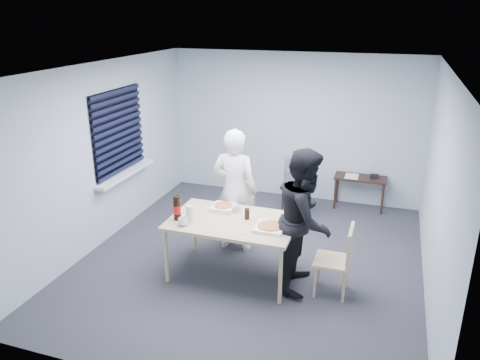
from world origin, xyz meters
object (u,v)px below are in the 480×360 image
(dining_table, at_px, (233,224))
(backpack, at_px, (295,172))
(side_table, at_px, (360,181))
(mug_a, at_px, (183,222))
(chair_right, at_px, (340,256))
(mug_b, at_px, (238,208))
(stool, at_px, (294,190))
(person_black, at_px, (305,220))
(person_white, at_px, (235,191))
(soda_bottle, at_px, (177,208))
(chair_far, at_px, (239,207))

(dining_table, height_order, backpack, backpack)
(side_table, relative_size, mug_a, 7.04)
(chair_right, distance_m, mug_a, 1.93)
(dining_table, relative_size, mug_b, 15.86)
(backpack, bearing_deg, dining_table, -83.36)
(mug_a, bearing_deg, side_table, 58.37)
(mug_b, bearing_deg, stool, 78.33)
(person_black, xyz_separation_m, stool, (-0.55, 2.03, -0.44))
(backpack, bearing_deg, person_black, -58.50)
(mug_a, relative_size, mug_b, 1.23)
(dining_table, bearing_deg, person_white, 107.28)
(soda_bottle, bearing_deg, stool, 66.01)
(chair_right, relative_size, mug_b, 8.90)
(mug_a, bearing_deg, soda_bottle, 136.27)
(stool, distance_m, soda_bottle, 2.55)
(dining_table, distance_m, chair_right, 1.37)
(chair_far, relative_size, person_black, 0.50)
(backpack, xyz_separation_m, mug_a, (-0.88, -2.40, 0.04))
(person_black, distance_m, mug_a, 1.48)
(stool, bearing_deg, person_black, -74.75)
(person_white, distance_m, soda_bottle, 1.01)
(chair_far, bearing_deg, person_black, -39.02)
(stool, height_order, mug_a, mug_a)
(chair_right, xyz_separation_m, backpack, (-1.01, 2.09, 0.26))
(chair_right, distance_m, stool, 2.34)
(mug_a, xyz_separation_m, soda_bottle, (-0.14, 0.13, 0.10))
(person_black, xyz_separation_m, soda_bottle, (-1.57, -0.25, 0.04))
(person_black, distance_m, soda_bottle, 1.59)
(person_black, relative_size, stool, 3.20)
(side_table, distance_m, mug_a, 3.61)
(dining_table, height_order, person_white, person_white)
(person_white, distance_m, mug_b, 0.48)
(chair_right, distance_m, backpack, 2.34)
(person_black, relative_size, mug_b, 17.70)
(chair_right, height_order, side_table, chair_right)
(dining_table, height_order, mug_a, mug_a)
(chair_right, distance_m, mug_b, 1.44)
(mug_b, bearing_deg, dining_table, -83.90)
(side_table, xyz_separation_m, backpack, (-1.01, -0.66, 0.28))
(person_black, bearing_deg, chair_right, -99.64)
(person_white, bearing_deg, side_table, -127.78)
(dining_table, height_order, side_table, dining_table)
(chair_far, xyz_separation_m, side_table, (1.61, 1.74, -0.02))
(chair_far, relative_size, backpack, 1.94)
(backpack, distance_m, mug_b, 1.84)
(person_white, bearing_deg, dining_table, 107.28)
(chair_right, bearing_deg, backpack, 115.67)
(dining_table, relative_size, mug_a, 12.89)
(side_table, relative_size, backpack, 1.89)
(person_black, relative_size, soda_bottle, 5.60)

